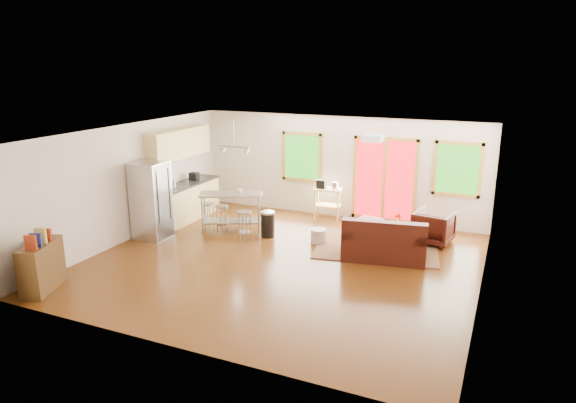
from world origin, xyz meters
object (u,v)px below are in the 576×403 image
at_px(kitchen_cart, 327,193).
at_px(coffee_table, 389,232).
at_px(rug, 377,247).
at_px(armchair, 434,226).
at_px(island, 231,205).
at_px(ottoman, 369,227).
at_px(loveseat, 384,242).
at_px(refrigerator, 151,200).

bearing_deg(kitchen_cart, coffee_table, -36.55).
distance_m(rug, armchair, 1.37).
relative_size(island, kitchen_cart, 1.50).
distance_m(rug, ottoman, 0.88).
distance_m(coffee_table, armchair, 1.11).
bearing_deg(rug, kitchen_cart, 139.24).
bearing_deg(loveseat, refrigerator, 179.52).
height_order(rug, island, island).
xyz_separation_m(ottoman, refrigerator, (-4.48, -2.19, 0.70)).
distance_m(island, kitchen_cart, 2.48).
relative_size(loveseat, island, 1.16).
bearing_deg(island, kitchen_cart, 43.78).
bearing_deg(rug, armchair, 35.48).
xyz_separation_m(ottoman, kitchen_cart, (-1.29, 0.67, 0.53)).
distance_m(rug, island, 3.53).
bearing_deg(coffee_table, rug, -177.86).
xyz_separation_m(coffee_table, island, (-3.73, -0.28, 0.25)).
xyz_separation_m(armchair, kitchen_cart, (-2.75, 0.68, 0.30)).
bearing_deg(refrigerator, loveseat, 7.74).
relative_size(rug, ottoman, 4.68).
height_order(armchair, ottoman, armchair).
bearing_deg(island, rug, 4.42).
xyz_separation_m(rug, armchair, (1.07, 0.76, 0.40)).
relative_size(loveseat, refrigerator, 1.03).
bearing_deg(island, ottoman, 18.68).
distance_m(coffee_table, kitchen_cart, 2.44).
bearing_deg(island, armchair, 12.80).
distance_m(armchair, kitchen_cart, 2.85).
bearing_deg(refrigerator, rug, 14.67).
bearing_deg(island, loveseat, -4.63).
height_order(coffee_table, kitchen_cart, kitchen_cart).
relative_size(loveseat, kitchen_cart, 1.73).
bearing_deg(ottoman, coffee_table, -49.67).
distance_m(loveseat, refrigerator, 5.26).
distance_m(loveseat, island, 3.78).
bearing_deg(coffee_table, loveseat, -86.94).
xyz_separation_m(armchair, island, (-4.54, -1.03, 0.22)).
bearing_deg(ottoman, island, -161.32).
height_order(island, kitchen_cart, kitchen_cart).
bearing_deg(island, coffee_table, 4.27).
height_order(refrigerator, island, refrigerator).
xyz_separation_m(island, kitchen_cart, (1.79, 1.72, 0.08)).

